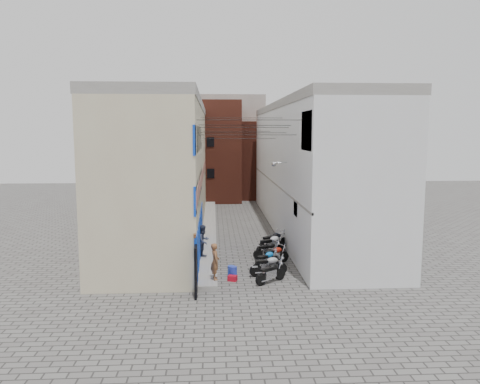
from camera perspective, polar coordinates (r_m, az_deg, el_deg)
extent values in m
plane|color=#575452|center=(21.02, 1.72, -11.97)|extent=(90.00, 90.00, 0.00)
cube|color=gray|center=(33.46, -3.74, -4.45)|extent=(0.90, 26.00, 0.25)
cube|color=#BDAE8F|center=(33.03, -8.93, 2.56)|extent=(5.00, 26.00, 8.50)
cube|color=#B47365|center=(32.90, -4.65, 2.17)|extent=(0.10, 26.00, 0.80)
cube|color=#0D3BC6|center=(25.31, -4.99, -5.59)|extent=(0.12, 10.20, 2.40)
cube|color=#0D3BC6|center=(24.73, -5.14, 3.48)|extent=(0.10, 10.20, 4.00)
cube|color=gray|center=(32.97, -9.08, 10.38)|extent=(5.10, 26.00, 0.50)
cube|color=black|center=(20.24, -5.40, -9.50)|extent=(0.10, 1.20, 2.20)
cube|color=silver|center=(33.56, 8.34, 2.64)|extent=(5.00, 26.00, 8.50)
cube|color=#0D3BC6|center=(21.69, 8.22, 7.40)|extent=(0.10, 2.40, 1.80)
cube|color=white|center=(24.47, 6.91, -2.01)|extent=(0.08, 1.00, 0.70)
cylinder|color=#B2B2B7|center=(27.10, 5.01, 3.61)|extent=(0.80, 0.06, 0.06)
sphere|color=#B2B2B7|center=(27.05, 4.17, 3.40)|extent=(0.28, 0.28, 0.28)
cube|color=gray|center=(33.50, 8.49, 10.34)|extent=(5.10, 26.00, 0.50)
cube|color=gray|center=(33.23, 4.15, 1.18)|extent=(0.10, 26.00, 0.12)
cube|color=maroon|center=(47.80, -3.59, 4.98)|extent=(6.00, 6.00, 10.00)
cube|color=maroon|center=(50.07, 2.17, 3.95)|extent=(5.00, 6.00, 8.00)
cube|color=gray|center=(53.81, -1.43, 5.79)|extent=(8.00, 5.00, 11.00)
cube|color=black|center=(45.36, -1.05, 0.05)|extent=(2.00, 0.30, 2.40)
cylinder|color=black|center=(21.84, 1.33, 8.78)|extent=(5.20, 0.02, 0.02)
cylinder|color=black|center=(23.83, 0.94, 6.98)|extent=(5.20, 0.02, 0.02)
cylinder|color=black|center=(26.32, 0.53, 7.88)|extent=(5.20, 0.02, 0.02)
cylinder|color=black|center=(28.83, 0.20, 9.03)|extent=(5.20, 0.02, 0.02)
cylinder|color=black|center=(31.81, -0.13, 6.53)|extent=(5.20, 0.02, 0.02)
cylinder|color=black|center=(34.80, -0.40, 7.42)|extent=(5.20, 0.02, 0.02)
cylinder|color=black|center=(24.82, 0.77, 8.14)|extent=(5.65, 2.07, 0.02)
cylinder|color=black|center=(27.82, 0.33, 7.23)|extent=(5.80, 1.58, 0.02)
imported|color=brown|center=(21.57, -3.06, -8.44)|extent=(0.47, 0.65, 1.68)
imported|color=#353B50|center=(25.28, -4.51, -5.99)|extent=(1.04, 1.09, 1.77)
cylinder|color=#2639BE|center=(22.68, -0.82, -9.77)|extent=(0.40, 0.40, 0.56)
cylinder|color=blue|center=(22.94, -1.08, -9.62)|extent=(0.44, 0.44, 0.52)
cube|color=#AD0C1E|center=(22.32, -0.92, -10.46)|extent=(0.49, 0.43, 0.25)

